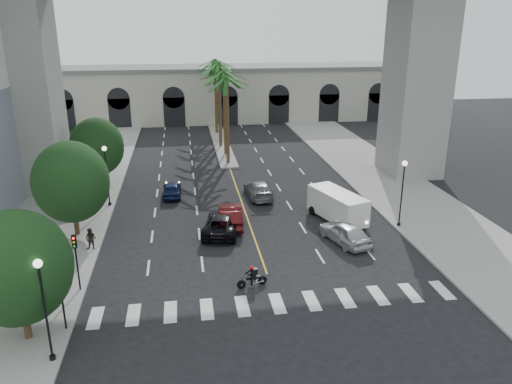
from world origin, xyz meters
The scene contains 28 objects.
ground centered at (0.00, 0.00, 0.00)m, with size 140.00×140.00×0.00m, color black.
sidewalk_left centered at (-15.00, 15.00, 0.07)m, with size 8.00×100.00×0.15m, color gray.
sidewalk_right centered at (15.00, 15.00, 0.07)m, with size 8.00×100.00×0.15m, color gray.
median centered at (0.00, 38.00, 0.10)m, with size 2.00×24.00×0.20m, color gray.
pier_building centered at (0.00, 55.00, 4.27)m, with size 71.00×10.50×8.50m.
palm_a centered at (0.00, 28.00, 9.10)m, with size 3.20×3.20×10.30m.
palm_b centered at (0.10, 32.00, 9.37)m, with size 3.20×3.20×10.60m.
palm_c centered at (-0.20, 36.00, 8.91)m, with size 3.20×3.20×10.10m.
palm_d centered at (0.15, 40.00, 9.65)m, with size 3.20×3.20×10.90m.
palm_e centered at (-0.10, 44.00, 9.19)m, with size 3.20×3.20×10.40m.
palm_f centered at (0.20, 48.00, 9.46)m, with size 3.20×3.20×10.70m.
street_tree_near centered at (-13.00, -3.00, 4.02)m, with size 5.20×5.20×6.89m.
street_tree_mid centered at (-13.00, 10.00, 4.21)m, with size 5.44×5.44×7.21m.
street_tree_far centered at (-13.00, 22.00, 3.90)m, with size 5.04×5.04×6.68m.
lamp_post_left_near centered at (-11.40, -5.00, 3.22)m, with size 0.40×0.40×5.35m.
lamp_post_left_far centered at (-11.40, 16.00, 3.22)m, with size 0.40×0.40×5.35m.
lamp_post_right centered at (11.40, 8.00, 3.22)m, with size 0.40×0.40×5.35m.
traffic_signal_near centered at (-11.30, -2.50, 2.51)m, with size 0.25×0.18×3.65m.
traffic_signal_far centered at (-11.30, 1.50, 2.51)m, with size 0.25×0.18×3.65m.
motorcycle_rider centered at (-1.11, 0.62, 0.63)m, with size 1.88×0.65×1.38m.
car_a centered at (6.36, 5.86, 0.79)m, with size 1.87×4.64×1.58m, color #B8B8BD.
car_b centered at (-1.50, 10.39, 0.82)m, with size 1.74×5.00×1.65m, color #420D0D.
car_c centered at (-2.27, 8.98, 0.75)m, with size 2.51×5.43×1.51m, color black.
car_d centered at (1.69, 16.52, 0.74)m, with size 2.07×5.10×1.48m, color slate.
car_e centered at (-6.09, 17.89, 0.69)m, with size 1.62×4.03×1.37m, color #0D1940.
cargo_van centered at (7.02, 9.93, 1.34)m, with size 3.73×6.01×2.40m.
pedestrian_a centered at (-12.83, 2.32, 1.02)m, with size 0.64×0.42×1.75m, color black.
pedestrian_b centered at (-11.50, 7.07, 0.93)m, with size 0.76×0.59×1.56m, color black.
Camera 1 is at (-4.83, -25.77, 15.18)m, focal length 35.00 mm.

